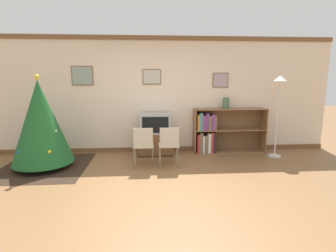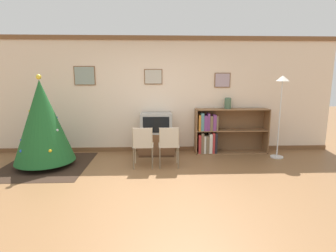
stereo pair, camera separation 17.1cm
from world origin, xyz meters
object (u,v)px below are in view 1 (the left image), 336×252
at_px(tv_console, 155,143).
at_px(folding_chair_right, 169,144).
at_px(standing_lamp, 279,95).
at_px(christmas_tree, 41,122).
at_px(television, 155,123).
at_px(folding_chair_left, 143,145).
at_px(vase, 226,103).
at_px(bookshelf, 216,132).

distance_m(tv_console, folding_chair_right, 0.97).
height_order(tv_console, standing_lamp, standing_lamp).
distance_m(christmas_tree, television, 2.35).
bearing_deg(tv_console, folding_chair_left, -105.58).
height_order(folding_chair_right, vase, vase).
height_order(folding_chair_left, standing_lamp, standing_lamp).
bearing_deg(folding_chair_right, vase, 36.69).
distance_m(tv_console, vase, 1.92).
bearing_deg(standing_lamp, vase, 153.85).
xyz_separation_m(christmas_tree, television, (2.23, 0.74, -0.17)).
height_order(christmas_tree, television, christmas_tree).
xyz_separation_m(bookshelf, standing_lamp, (1.25, -0.45, 0.90)).
bearing_deg(standing_lamp, television, 172.58).
bearing_deg(television, standing_lamp, -7.42).
bearing_deg(folding_chair_left, television, 74.38).
height_order(christmas_tree, standing_lamp, christmas_tree).
xyz_separation_m(folding_chair_left, folding_chair_right, (0.51, 0.00, 0.00)).
xyz_separation_m(tv_console, standing_lamp, (2.70, -0.35, 1.13)).
bearing_deg(folding_chair_left, vase, 28.76).
xyz_separation_m(vase, standing_lamp, (1.02, -0.50, 0.21)).
xyz_separation_m(christmas_tree, tv_console, (2.23, 0.74, -0.65)).
xyz_separation_m(television, bookshelf, (1.45, 0.09, -0.26)).
height_order(bookshelf, vase, vase).
relative_size(christmas_tree, bookshelf, 1.07).
bearing_deg(vase, folding_chair_left, -151.24).
relative_size(folding_chair_left, folding_chair_right, 1.00).
bearing_deg(vase, christmas_tree, -167.17).
bearing_deg(tv_console, bookshelf, 3.64).
relative_size(folding_chair_left, standing_lamp, 0.45).
relative_size(tv_console, vase, 3.29).
bearing_deg(tv_console, standing_lamp, -7.48).
bearing_deg(bookshelf, television, -176.26).
distance_m(television, standing_lamp, 2.80).
relative_size(folding_chair_right, standing_lamp, 0.45).
distance_m(christmas_tree, vase, 4.01).
height_order(christmas_tree, bookshelf, christmas_tree).
height_order(tv_console, vase, vase).
xyz_separation_m(television, standing_lamp, (2.70, -0.35, 0.64)).
height_order(vase, standing_lamp, standing_lamp).
xyz_separation_m(television, folding_chair_right, (0.25, -0.91, -0.27)).
distance_m(tv_console, television, 0.48).
relative_size(tv_console, standing_lamp, 0.46).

